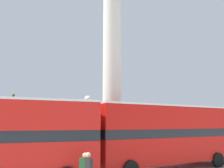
% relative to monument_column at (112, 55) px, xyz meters
% --- Properties ---
extents(ground_plane, '(200.00, 200.00, 0.00)m').
position_rel_monument_column_xyz_m(ground_plane, '(0.00, 0.00, -9.75)').
color(ground_plane, '#ADA89E').
extents(monument_column, '(4.43, 4.43, 23.98)m').
position_rel_monument_column_xyz_m(monument_column, '(0.00, 0.00, 0.00)').
color(monument_column, beige).
rests_on(monument_column, ground_plane).
extents(bus_b, '(10.68, 3.60, 4.34)m').
position_rel_monument_column_xyz_m(bus_b, '(1.71, -5.94, -7.35)').
color(bus_b, '#B7140F').
rests_on(bus_b, ground_plane).
extents(equestrian_statue, '(3.73, 2.89, 5.88)m').
position_rel_monument_column_xyz_m(equestrian_statue, '(-8.79, 3.22, -8.14)').
color(equestrian_statue, beige).
rests_on(equestrian_statue, ground_plane).
extents(street_lamp, '(0.48, 0.48, 5.10)m').
position_rel_monument_column_xyz_m(street_lamp, '(-3.38, -3.69, -6.61)').
color(street_lamp, black).
rests_on(street_lamp, ground_plane).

